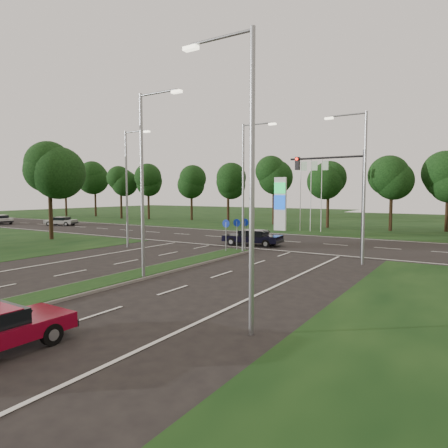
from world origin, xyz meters
The scene contains 16 objects.
ground centered at (0.00, 0.00, 0.00)m, with size 160.00×160.00×0.00m, color black.
verge_far centered at (0.00, 55.00, 0.00)m, with size 160.00×50.00×0.02m, color black.
cross_road centered at (0.00, 24.00, 0.00)m, with size 160.00×12.00×0.02m, color black.
median_kerb centered at (0.00, 4.00, 0.06)m, with size 2.00×26.00×0.12m, color slate.
streetlight_median_near centered at (1.00, 6.00, 5.08)m, with size 2.53×0.22×9.00m.
streetlight_median_far centered at (1.00, 16.00, 5.08)m, with size 2.53×0.22×9.00m.
streetlight_left_far centered at (-8.30, 14.00, 5.08)m, with size 2.53×0.22×9.00m.
streetlight_right_far centered at (8.80, 16.00, 5.08)m, with size 2.53×0.22×9.00m.
streetlight_right_near centered at (8.80, 2.00, 5.08)m, with size 2.53×0.22×9.00m.
traffic_signal centered at (7.19, 18.00, 4.65)m, with size 5.10×0.42×7.00m.
median_signs centered at (0.00, 16.40, 1.71)m, with size 1.16×1.76×2.38m.
gas_pylon centered at (-3.79, 33.05, 3.20)m, with size 5.80×1.26×8.00m.
tree_left_far centered at (-17.90, 13.93, 6.11)m, with size 5.20×5.20×8.86m.
treeline_far centered at (0.10, 39.93, 6.83)m, with size 6.00×6.00×9.90m.
navy_sedan centered at (-0.56, 20.00, 0.68)m, with size 4.79×2.35×1.27m.
far_car_a centered at (-30.94, 24.08, 0.61)m, with size 4.26×2.95×1.13m.
Camera 1 is at (14.56, -8.37, 4.28)m, focal length 32.00 mm.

